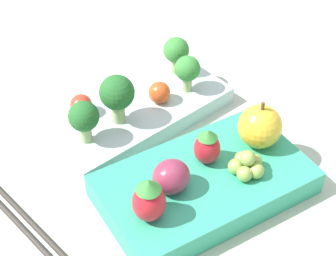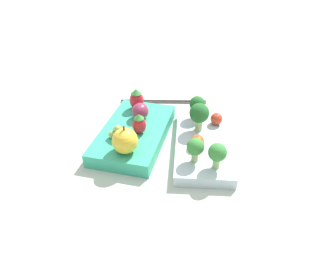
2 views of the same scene
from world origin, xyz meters
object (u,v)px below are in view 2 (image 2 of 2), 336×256
object	(u,v)px
bento_box_savoury	(203,144)
grape_cluster	(118,133)
broccoli_floret_1	(217,153)
broccoli_floret_3	(199,114)
broccoli_floret_0	(195,148)
bento_box_fruit	(134,134)
broccoli_floret_2	(197,105)
apple	(125,141)
cherry_tomato_0	(197,142)
chopsticks_pair	(163,101)
strawberry_1	(139,124)
strawberry_0	(137,99)
plum	(140,111)
cherry_tomato_1	(216,119)

from	to	relation	value
bento_box_savoury	grape_cluster	world-z (taller)	grape_cluster
broccoli_floret_1	broccoli_floret_3	bearing A→B (deg)	-162.05
broccoli_floret_0	bento_box_fruit	bearing A→B (deg)	-121.46
broccoli_floret_2	apple	world-z (taller)	apple
broccoli_floret_0	cherry_tomato_0	world-z (taller)	broccoli_floret_0
grape_cluster	chopsticks_pair	world-z (taller)	grape_cluster
apple	strawberry_1	distance (m)	0.06
bento_box_fruit	broccoli_floret_2	xyz separation A→B (m)	(-0.06, 0.12, 0.04)
broccoli_floret_2	chopsticks_pair	world-z (taller)	broccoli_floret_2
strawberry_1	grape_cluster	bearing A→B (deg)	-59.29
bento_box_fruit	cherry_tomato_0	distance (m)	0.13
strawberry_0	plum	bearing A→B (deg)	22.83
bento_box_savoury	strawberry_1	size ratio (longest dim) A/B	5.38
broccoli_floret_2	broccoli_floret_3	size ratio (longest dim) A/B	0.85
plum	chopsticks_pair	size ratio (longest dim) A/B	0.18
apple	chopsticks_pair	bearing A→B (deg)	171.82
cherry_tomato_0	grape_cluster	world-z (taller)	grape_cluster
broccoli_floret_1	broccoli_floret_2	xyz separation A→B (m)	(-0.15, -0.04, 0.00)
broccoli_floret_3	strawberry_1	world-z (taller)	broccoli_floret_3
plum	grape_cluster	world-z (taller)	plum
strawberry_0	strawberry_1	distance (m)	0.09
cherry_tomato_1	strawberry_1	bearing A→B (deg)	-68.22
plum	cherry_tomato_0	bearing A→B (deg)	58.11
plum	chopsticks_pair	xyz separation A→B (m)	(-0.12, 0.03, -0.04)
strawberry_0	grape_cluster	xyz separation A→B (m)	(0.11, -0.01, -0.01)
broccoli_floret_1	chopsticks_pair	world-z (taller)	broccoli_floret_1
strawberry_1	chopsticks_pair	world-z (taller)	strawberry_1
bento_box_savoury	chopsticks_pair	world-z (taller)	bento_box_savoury
grape_cluster	chopsticks_pair	bearing A→B (deg)	163.55
cherry_tomato_0	broccoli_floret_3	bearing A→B (deg)	-179.64
apple	broccoli_floret_1	bearing A→B (deg)	84.78
bento_box_savoury	strawberry_1	bearing A→B (deg)	-89.24
bento_box_savoury	cherry_tomato_1	distance (m)	0.07
bento_box_fruit	broccoli_floret_1	distance (m)	0.19
broccoli_floret_1	strawberry_1	xyz separation A→B (m)	(-0.08, -0.15, -0.00)
bento_box_savoury	broccoli_floret_3	size ratio (longest dim) A/B	3.78
plum	bento_box_fruit	bearing A→B (deg)	-8.73
broccoli_floret_0	plum	size ratio (longest dim) A/B	1.24
cherry_tomato_0	apple	distance (m)	0.13
chopsticks_pair	apple	bearing A→B (deg)	-8.18
broccoli_floret_3	apple	xyz separation A→B (m)	(0.09, -0.13, -0.01)
broccoli_floret_3	cherry_tomato_1	size ratio (longest dim) A/B	2.38
cherry_tomato_0	plum	size ratio (longest dim) A/B	0.69
strawberry_0	plum	distance (m)	0.04
grape_cluster	cherry_tomato_0	bearing A→B (deg)	89.03
broccoli_floret_2	apple	size ratio (longest dim) A/B	0.92
broccoli_floret_2	plum	size ratio (longest dim) A/B	1.34
strawberry_0	chopsticks_pair	xyz separation A→B (m)	(-0.08, 0.05, -0.05)
bento_box_savoury	apple	world-z (taller)	apple
broccoli_floret_1	broccoli_floret_3	world-z (taller)	broccoli_floret_3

